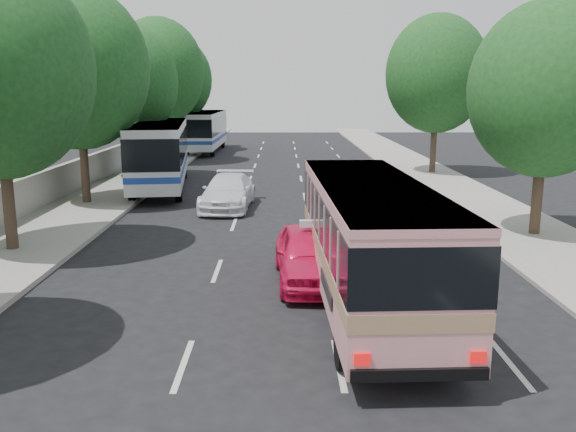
{
  "coord_description": "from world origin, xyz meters",
  "views": [
    {
      "loc": [
        -0.04,
        -12.52,
        5.03
      ],
      "look_at": [
        0.1,
        3.9,
        1.6
      ],
      "focal_mm": 38.0,
      "sensor_mm": 36.0,
      "label": 1
    }
  ],
  "objects_px": {
    "tour_coach_front": "(160,149)",
    "pink_taxi": "(310,254)",
    "tour_coach_rear": "(206,128)",
    "pink_bus": "(370,231)",
    "white_pickup": "(228,192)"
  },
  "relations": [
    {
      "from": "pink_taxi",
      "to": "tour_coach_rear",
      "type": "bearing_deg",
      "value": 98.67
    },
    {
      "from": "white_pickup",
      "to": "tour_coach_rear",
      "type": "distance_m",
      "value": 24.59
    },
    {
      "from": "pink_bus",
      "to": "tour_coach_rear",
      "type": "relative_size",
      "value": 0.87
    },
    {
      "from": "tour_coach_front",
      "to": "tour_coach_rear",
      "type": "distance_m",
      "value": 18.85
    },
    {
      "from": "pink_bus",
      "to": "tour_coach_front",
      "type": "bearing_deg",
      "value": 113.13
    },
    {
      "from": "pink_taxi",
      "to": "tour_coach_front",
      "type": "xyz_separation_m",
      "value": [
        -6.97,
        15.63,
        1.27
      ]
    },
    {
      "from": "white_pickup",
      "to": "tour_coach_rear",
      "type": "bearing_deg",
      "value": 102.74
    },
    {
      "from": "pink_bus",
      "to": "white_pickup",
      "type": "relative_size",
      "value": 1.9
    },
    {
      "from": "pink_bus",
      "to": "tour_coach_front",
      "type": "xyz_separation_m",
      "value": [
        -8.26,
        17.61,
        0.18
      ]
    },
    {
      "from": "tour_coach_front",
      "to": "tour_coach_rear",
      "type": "relative_size",
      "value": 1.06
    },
    {
      "from": "tour_coach_rear",
      "to": "pink_bus",
      "type": "bearing_deg",
      "value": -76.71
    },
    {
      "from": "pink_bus",
      "to": "tour_coach_rear",
      "type": "height_order",
      "value": "tour_coach_rear"
    },
    {
      "from": "white_pickup",
      "to": "tour_coach_front",
      "type": "xyz_separation_m",
      "value": [
        -3.91,
        5.4,
        1.3
      ]
    },
    {
      "from": "tour_coach_front",
      "to": "white_pickup",
      "type": "bearing_deg",
      "value": -61.26
    },
    {
      "from": "tour_coach_front",
      "to": "pink_taxi",
      "type": "bearing_deg",
      "value": -73.11
    }
  ]
}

